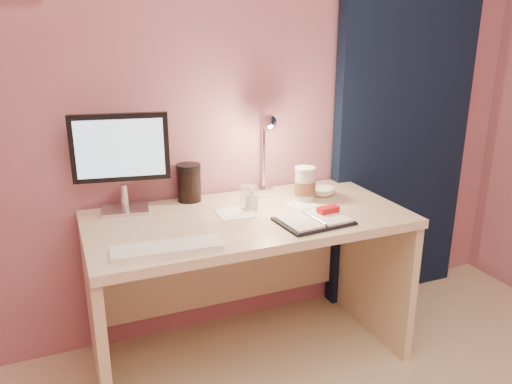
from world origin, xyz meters
name	(u,v)px	position (x,y,z in m)	size (l,w,h in m)	color
room	(390,103)	(0.95, 1.69, 1.14)	(3.50, 3.50, 3.50)	#C6B28E
desk	(243,255)	(0.00, 1.45, 0.50)	(1.40, 0.70, 0.73)	beige
monitor	(121,154)	(-0.49, 1.64, 0.99)	(0.42, 0.18, 0.44)	silver
keyboard	(167,248)	(-0.41, 1.15, 0.74)	(0.41, 0.12, 0.02)	white
planner	(315,219)	(0.23, 1.19, 0.74)	(0.31, 0.25, 0.05)	black
paper_a	(302,205)	(0.28, 1.41, 0.73)	(0.13, 0.13, 0.00)	white
paper_b	(236,213)	(-0.04, 1.42, 0.73)	(0.16, 0.16, 0.00)	white
coffee_cup	(305,185)	(0.33, 1.47, 0.81)	(0.10, 0.10, 0.16)	silver
clear_cup	(248,201)	(0.00, 1.37, 0.80)	(0.08, 0.08, 0.13)	white
bowl	(323,192)	(0.44, 1.50, 0.75)	(0.12, 0.12, 0.04)	white
lotion_bottle	(252,198)	(0.05, 1.46, 0.78)	(0.05, 0.05, 0.10)	silver
dark_jar	(189,185)	(-0.19, 1.67, 0.81)	(0.11, 0.11, 0.16)	black
desk_lamp	(277,145)	(0.23, 1.58, 0.99)	(0.13, 0.25, 0.41)	silver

